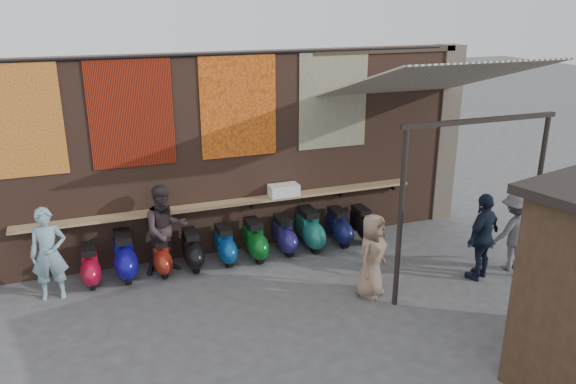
# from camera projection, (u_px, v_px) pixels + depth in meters

# --- Properties ---
(ground) EXTENTS (70.00, 70.00, 0.00)m
(ground) POSITION_uv_depth(u_px,v_px,m) (267.00, 309.00, 9.43)
(ground) COLOR #474749
(ground) RESTS_ON ground
(brick_wall) EXTENTS (10.00, 0.40, 4.00)m
(brick_wall) POSITION_uv_depth(u_px,v_px,m) (223.00, 155.00, 11.17)
(brick_wall) COLOR brown
(brick_wall) RESTS_ON ground
(pier_right) EXTENTS (0.50, 0.50, 4.00)m
(pier_right) POSITION_uv_depth(u_px,v_px,m) (442.00, 134.00, 12.90)
(pier_right) COLOR #4C4238
(pier_right) RESTS_ON ground
(eating_counter) EXTENTS (8.00, 0.32, 0.05)m
(eating_counter) POSITION_uv_depth(u_px,v_px,m) (229.00, 203.00, 11.13)
(eating_counter) COLOR #9E7A51
(eating_counter) RESTS_ON brick_wall
(shelf_box) EXTENTS (0.61, 0.32, 0.24)m
(shelf_box) POSITION_uv_depth(u_px,v_px,m) (284.00, 190.00, 11.44)
(shelf_box) COLOR white
(shelf_box) RESTS_ON eating_counter
(tapestry_redgold) EXTENTS (1.50, 0.02, 2.00)m
(tapestry_redgold) POSITION_uv_depth(u_px,v_px,m) (16.00, 121.00, 9.45)
(tapestry_redgold) COLOR #A01D17
(tapestry_redgold) RESTS_ON brick_wall
(tapestry_sun) EXTENTS (1.50, 0.02, 2.00)m
(tapestry_sun) POSITION_uv_depth(u_px,v_px,m) (131.00, 113.00, 10.08)
(tapestry_sun) COLOR red
(tapestry_sun) RESTS_ON brick_wall
(tapestry_orange) EXTENTS (1.50, 0.02, 2.00)m
(tapestry_orange) POSITION_uv_depth(u_px,v_px,m) (239.00, 106.00, 10.75)
(tapestry_orange) COLOR orange
(tapestry_orange) RESTS_ON brick_wall
(tapestry_multi) EXTENTS (1.50, 0.02, 2.00)m
(tapestry_multi) POSITION_uv_depth(u_px,v_px,m) (333.00, 100.00, 11.42)
(tapestry_multi) COLOR teal
(tapestry_multi) RESTS_ON brick_wall
(hang_rail) EXTENTS (9.50, 0.06, 0.06)m
(hang_rail) POSITION_uv_depth(u_px,v_px,m) (222.00, 54.00, 10.32)
(hang_rail) COLOR black
(hang_rail) RESTS_ON brick_wall
(scooter_stool_0) EXTENTS (0.33, 0.74, 0.70)m
(scooter_stool_0) POSITION_uv_depth(u_px,v_px,m) (90.00, 266.00, 10.18)
(scooter_stool_0) COLOR #AC0D29
(scooter_stool_0) RESTS_ON ground
(scooter_stool_1) EXTENTS (0.40, 0.89, 0.84)m
(scooter_stool_1) POSITION_uv_depth(u_px,v_px,m) (125.00, 256.00, 10.39)
(scooter_stool_1) COLOR #0F0B7F
(scooter_stool_1) RESTS_ON ground
(scooter_stool_2) EXTENTS (0.32, 0.71, 0.67)m
(scooter_stool_2) POSITION_uv_depth(u_px,v_px,m) (161.00, 256.00, 10.59)
(scooter_stool_2) COLOR maroon
(scooter_stool_2) RESTS_ON ground
(scooter_stool_3) EXTENTS (0.34, 0.76, 0.73)m
(scooter_stool_3) POSITION_uv_depth(u_px,v_px,m) (192.00, 250.00, 10.80)
(scooter_stool_3) COLOR black
(scooter_stool_3) RESTS_ON ground
(scooter_stool_4) EXTENTS (0.34, 0.76, 0.72)m
(scooter_stool_4) POSITION_uv_depth(u_px,v_px,m) (225.00, 245.00, 11.02)
(scooter_stool_4) COLOR navy
(scooter_stool_4) RESTS_ON ground
(scooter_stool_5) EXTENTS (0.37, 0.82, 0.78)m
(scooter_stool_5) POSITION_uv_depth(u_px,v_px,m) (255.00, 240.00, 11.18)
(scooter_stool_5) COLOR #0C5419
(scooter_stool_5) RESTS_ON ground
(scooter_stool_6) EXTENTS (0.35, 0.78, 0.74)m
(scooter_stool_6) POSITION_uv_depth(u_px,v_px,m) (284.00, 235.00, 11.45)
(scooter_stool_6) COLOR navy
(scooter_stool_6) RESTS_ON ground
(scooter_stool_7) EXTENTS (0.39, 0.88, 0.83)m
(scooter_stool_7) POSITION_uv_depth(u_px,v_px,m) (310.00, 229.00, 11.64)
(scooter_stool_7) COLOR #1A695D
(scooter_stool_7) RESTS_ON ground
(scooter_stool_8) EXTENTS (0.35, 0.79, 0.75)m
(scooter_stool_8) POSITION_uv_depth(u_px,v_px,m) (339.00, 227.00, 11.86)
(scooter_stool_8) COLOR #121544
(scooter_stool_8) RESTS_ON ground
(scooter_stool_9) EXTENTS (0.34, 0.75, 0.71)m
(scooter_stool_9) POSITION_uv_depth(u_px,v_px,m) (362.00, 224.00, 12.07)
(scooter_stool_9) COLOR black
(scooter_stool_9) RESTS_ON ground
(diner_left) EXTENTS (0.63, 0.43, 1.65)m
(diner_left) POSITION_uv_depth(u_px,v_px,m) (49.00, 254.00, 9.55)
(diner_left) COLOR #799FB0
(diner_left) RESTS_ON ground
(diner_right) EXTENTS (0.92, 0.76, 1.72)m
(diner_right) POSITION_uv_depth(u_px,v_px,m) (165.00, 230.00, 10.48)
(diner_right) COLOR #2E2426
(diner_right) RESTS_ON ground
(shopper_navy) EXTENTS (1.05, 0.75, 1.66)m
(shopper_navy) POSITION_uv_depth(u_px,v_px,m) (483.00, 237.00, 10.24)
(shopper_navy) COLOR black
(shopper_navy) RESTS_ON ground
(shopper_grey) EXTENTS (1.01, 0.61, 1.53)m
(shopper_grey) POSITION_uv_depth(u_px,v_px,m) (514.00, 231.00, 10.64)
(shopper_grey) COLOR slate
(shopper_grey) RESTS_ON ground
(shopper_tan) EXTENTS (0.88, 0.82, 1.51)m
(shopper_tan) POSITION_uv_depth(u_px,v_px,m) (372.00, 256.00, 9.66)
(shopper_tan) COLOR #826752
(shopper_tan) RESTS_ON ground
(stall_sign) EXTENTS (1.18, 0.32, 0.50)m
(stall_sign) POSITION_uv_depth(u_px,v_px,m) (570.00, 228.00, 7.72)
(stall_sign) COLOR gold
(stall_sign) RESTS_ON market_stall
(stall_shelf) EXTENTS (2.03, 0.57, 0.06)m
(stall_shelf) POSITION_uv_depth(u_px,v_px,m) (559.00, 290.00, 8.03)
(stall_shelf) COLOR #473321
(stall_shelf) RESTS_ON market_stall
(awning_canvas) EXTENTS (3.20, 3.28, 0.97)m
(awning_canvas) POSITION_uv_depth(u_px,v_px,m) (430.00, 79.00, 10.24)
(awning_canvas) COLOR beige
(awning_canvas) RESTS_ON brick_wall
(awning_ledger) EXTENTS (3.30, 0.08, 0.12)m
(awning_ledger) POSITION_uv_depth(u_px,v_px,m) (387.00, 50.00, 11.52)
(awning_ledger) COLOR #33261C
(awning_ledger) RESTS_ON brick_wall
(awning_header) EXTENTS (3.00, 0.08, 0.08)m
(awning_header) POSITION_uv_depth(u_px,v_px,m) (482.00, 120.00, 9.07)
(awning_header) COLOR black
(awning_header) RESTS_ON awning_post_left
(awning_post_left) EXTENTS (0.09, 0.09, 3.10)m
(awning_post_left) POSITION_uv_depth(u_px,v_px,m) (400.00, 220.00, 9.09)
(awning_post_left) COLOR black
(awning_post_left) RESTS_ON ground
(awning_post_right) EXTENTS (0.09, 0.09, 3.10)m
(awning_post_right) POSITION_uv_depth(u_px,v_px,m) (536.00, 199.00, 10.03)
(awning_post_right) COLOR black
(awning_post_right) RESTS_ON ground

